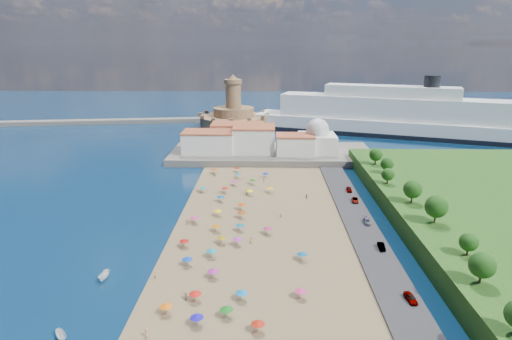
{
  "coord_description": "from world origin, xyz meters",
  "views": [
    {
      "loc": [
        7.28,
        -114.59,
        49.35
      ],
      "look_at": [
        4.0,
        25.0,
        8.0
      ],
      "focal_mm": 30.0,
      "sensor_mm": 36.0,
      "label": 1
    }
  ],
  "objects": [
    {
      "name": "parked_cars",
      "position": [
        36.0,
        -2.29,
        1.37
      ],
      "size": [
        2.72,
        69.36,
        1.43
      ],
      "color": "gray",
      "rests_on": "promenade"
    },
    {
      "name": "jetty",
      "position": [
        -12.0,
        108.0,
        1.2
      ],
      "size": [
        18.0,
        70.0,
        2.4
      ],
      "primitive_type": "cube",
      "color": "#59544C",
      "rests_on": "ground"
    },
    {
      "name": "domed_building",
      "position": [
        30.0,
        71.0,
        8.97
      ],
      "size": [
        16.0,
        16.0,
        15.0
      ],
      "color": "silver",
      "rests_on": "terrace"
    },
    {
      "name": "beach_parasols",
      "position": [
        -1.79,
        -14.3,
        2.15
      ],
      "size": [
        32.85,
        117.21,
        2.2
      ],
      "color": "gray",
      "rests_on": "beach"
    },
    {
      "name": "terrace",
      "position": [
        10.0,
        73.0,
        1.5
      ],
      "size": [
        90.0,
        36.0,
        3.0
      ],
      "primitive_type": "cube",
      "color": "#59544C",
      "rests_on": "ground"
    },
    {
      "name": "waterfront_buildings",
      "position": [
        -3.05,
        73.64,
        7.88
      ],
      "size": [
        57.0,
        29.0,
        11.0
      ],
      "color": "silver",
      "rests_on": "terrace"
    },
    {
      "name": "hillside_trees",
      "position": [
        48.52,
        -7.57,
        9.79
      ],
      "size": [
        8.61,
        102.3,
        7.24
      ],
      "color": "#382314",
      "rests_on": "hillside"
    },
    {
      "name": "beachgoers",
      "position": [
        -0.36,
        -0.29,
        1.13
      ],
      "size": [
        38.26,
        95.0,
        1.87
      ],
      "color": "tan",
      "rests_on": "beach"
    },
    {
      "name": "breakwater",
      "position": [
        -110.0,
        153.0,
        1.3
      ],
      "size": [
        199.03,
        34.77,
        2.6
      ],
      "primitive_type": "cube",
      "rotation": [
        0.0,
        0.0,
        0.14
      ],
      "color": "#59544C",
      "rests_on": "ground"
    },
    {
      "name": "fortress",
      "position": [
        -12.0,
        138.0,
        6.68
      ],
      "size": [
        40.0,
        40.0,
        32.4
      ],
      "color": "#9E764F",
      "rests_on": "ground"
    },
    {
      "name": "cruise_ship",
      "position": [
        75.9,
        123.67,
        9.89
      ],
      "size": [
        151.84,
        70.94,
        33.38
      ],
      "color": "black",
      "rests_on": "ground"
    },
    {
      "name": "moored_boats",
      "position": [
        -27.82,
        -41.27,
        0.78
      ],
      "size": [
        3.54,
        23.87,
        1.62
      ],
      "color": "white",
      "rests_on": "ground"
    },
    {
      "name": "ground",
      "position": [
        0.0,
        0.0,
        0.0
      ],
      "size": [
        700.0,
        700.0,
        0.0
      ],
      "primitive_type": "plane",
      "color": "#071938",
      "rests_on": "ground"
    }
  ]
}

